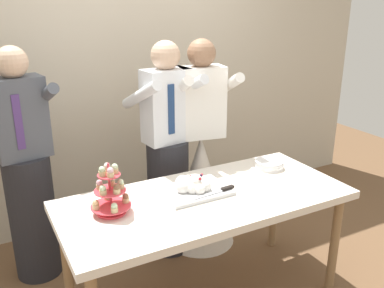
# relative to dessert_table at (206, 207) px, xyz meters

# --- Properties ---
(rear_wall) EXTENTS (5.20, 0.10, 2.90)m
(rear_wall) POSITION_rel_dessert_table_xyz_m (0.00, 1.43, 0.75)
(rear_wall) COLOR beige
(rear_wall) RESTS_ON ground_plane
(dessert_table) EXTENTS (1.80, 0.80, 0.78)m
(dessert_table) POSITION_rel_dessert_table_xyz_m (0.00, 0.00, 0.00)
(dessert_table) COLOR silver
(dessert_table) RESTS_ON ground_plane
(cupcake_stand) EXTENTS (0.23, 0.23, 0.31)m
(cupcake_stand) POSITION_rel_dessert_table_xyz_m (-0.58, 0.07, 0.20)
(cupcake_stand) COLOR #D83F4C
(cupcake_stand) RESTS_ON dessert_table
(main_cake_tray) EXTENTS (0.44, 0.31, 0.12)m
(main_cake_tray) POSITION_rel_dessert_table_xyz_m (-0.04, 0.09, 0.11)
(main_cake_tray) COLOR silver
(main_cake_tray) RESTS_ON dessert_table
(plate_stack) EXTENTS (0.20, 0.21, 0.05)m
(plate_stack) POSITION_rel_dessert_table_xyz_m (0.63, 0.18, 0.10)
(plate_stack) COLOR white
(plate_stack) RESTS_ON dessert_table
(person_groom) EXTENTS (0.51, 0.54, 1.66)m
(person_groom) POSITION_rel_dessert_table_xyz_m (0.06, 0.68, 0.05)
(person_groom) COLOR #232328
(person_groom) RESTS_ON ground_plane
(person_bride) EXTENTS (0.57, 0.56, 1.66)m
(person_bride) POSITION_rel_dessert_table_xyz_m (0.34, 0.67, -0.12)
(person_bride) COLOR white
(person_bride) RESTS_ON ground_plane
(person_guest) EXTENTS (0.53, 0.55, 1.66)m
(person_guest) POSITION_rel_dessert_table_xyz_m (-0.93, 0.85, 0.05)
(person_guest) COLOR #232328
(person_guest) RESTS_ON ground_plane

